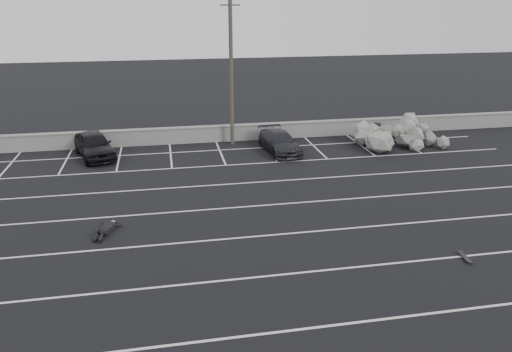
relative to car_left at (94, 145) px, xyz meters
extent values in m
plane|color=black|center=(6.40, -12.00, -0.75)|extent=(120.00, 120.00, 0.00)
cube|color=gray|center=(6.40, 2.00, -0.25)|extent=(50.00, 0.35, 1.00)
cube|color=gray|center=(6.40, 2.00, 0.27)|extent=(50.00, 0.45, 0.08)
cube|color=silver|center=(6.40, -18.00, -0.75)|extent=(36.00, 0.10, 0.01)
cube|color=silver|center=(6.40, -15.00, -0.75)|extent=(36.00, 0.10, 0.01)
cube|color=silver|center=(6.40, -12.00, -0.75)|extent=(36.00, 0.10, 0.01)
cube|color=silver|center=(6.40, -9.00, -0.75)|extent=(36.00, 0.10, 0.01)
cube|color=silver|center=(6.40, -6.00, -0.75)|extent=(36.00, 0.10, 0.01)
cube|color=silver|center=(6.40, -3.00, -0.75)|extent=(36.00, 0.10, 0.01)
cube|color=silver|center=(6.40, 0.00, -0.75)|extent=(36.00, 0.10, 0.01)
cube|color=silver|center=(-4.60, -0.50, -0.75)|extent=(0.10, 5.00, 0.01)
cube|color=silver|center=(-1.60, -0.50, -0.75)|extent=(0.10, 5.00, 0.01)
cube|color=silver|center=(1.40, -0.50, -0.75)|extent=(0.10, 5.00, 0.01)
cube|color=silver|center=(4.40, -0.50, -0.75)|extent=(0.10, 5.00, 0.01)
cube|color=silver|center=(7.40, -0.50, -0.75)|extent=(0.10, 5.00, 0.01)
cube|color=silver|center=(10.40, -0.50, -0.75)|extent=(0.10, 5.00, 0.01)
cube|color=silver|center=(13.40, -0.50, -0.75)|extent=(0.10, 5.00, 0.01)
cube|color=silver|center=(16.40, -0.50, -0.75)|extent=(0.10, 5.00, 0.01)
cube|color=silver|center=(19.40, -0.50, -0.75)|extent=(0.10, 5.00, 0.01)
imported|color=black|center=(0.00, 0.00, 0.00)|extent=(3.08, 4.76, 1.51)
imported|color=#222228|center=(10.98, -1.04, -0.13)|extent=(2.22, 4.45, 1.24)
cylinder|color=#4C4238|center=(8.38, 1.20, 3.79)|extent=(0.24, 0.24, 9.09)
cube|color=#4C4238|center=(8.38, 1.20, 7.73)|extent=(1.21, 0.08, 0.08)
cylinder|color=#252427|center=(18.45, 1.60, -0.36)|extent=(0.57, 0.57, 0.78)
cylinder|color=#252427|center=(18.45, 1.60, 0.05)|extent=(0.63, 0.63, 0.04)
cube|color=black|center=(14.53, -15.20, -0.68)|extent=(0.27, 0.73, 0.02)
cube|color=#252427|center=(14.56, -14.97, -0.71)|extent=(0.15, 0.06, 0.04)
cube|color=#252427|center=(14.50, -15.44, -0.71)|extent=(0.15, 0.06, 0.04)
cylinder|color=black|center=(14.47, -14.96, -0.73)|extent=(0.03, 0.05, 0.05)
cylinder|color=black|center=(14.64, -14.98, -0.73)|extent=(0.03, 0.05, 0.05)
cylinder|color=black|center=(14.41, -15.43, -0.73)|extent=(0.03, 0.05, 0.05)
cylinder|color=black|center=(14.58, -15.45, -0.73)|extent=(0.03, 0.05, 0.05)
camera|label=1|loc=(4.08, -29.47, 8.24)|focal=35.00mm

